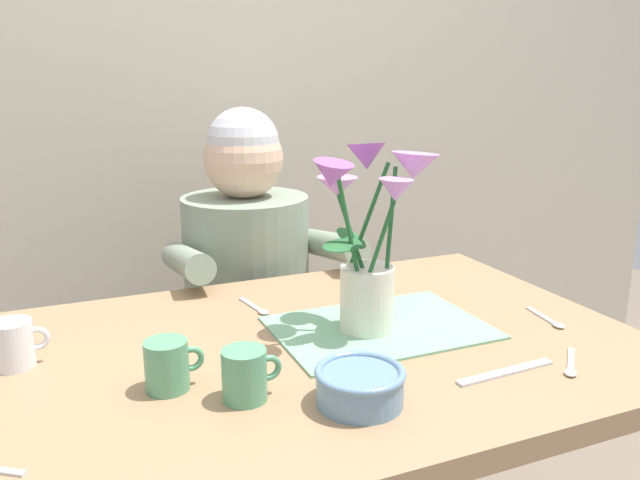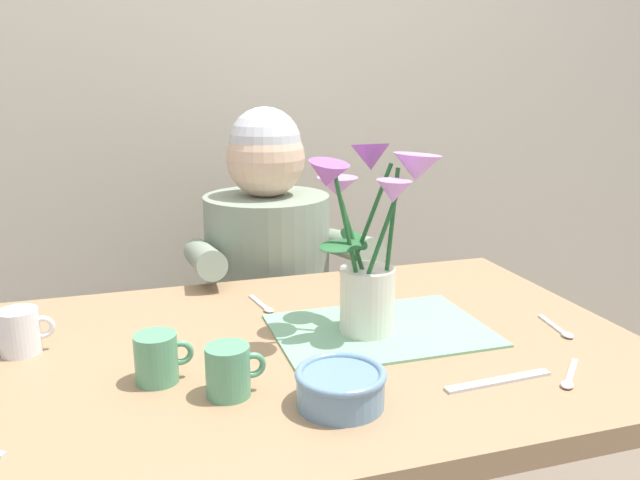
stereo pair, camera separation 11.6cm
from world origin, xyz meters
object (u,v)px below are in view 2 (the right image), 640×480
Objects in this scene: flower_vase at (370,242)px; ceramic_mug at (157,358)px; coffee_cup at (20,331)px; dinner_knife at (498,381)px; tea_cup at (229,371)px; ceramic_bowl at (341,386)px; seated_person at (269,313)px.

ceramic_mug is (-0.39, -0.08, -0.14)m from flower_vase.
dinner_knife is at bearing -25.11° from coffee_cup.
tea_cup reaches higher than dinner_knife.
dinner_knife is at bearing -1.66° from ceramic_bowl.
coffee_cup is (-0.55, -0.50, 0.22)m from seated_person.
dinner_knife is 0.54m from ceramic_mug.
coffee_cup is at bearing 152.13° from dinner_knife.
coffee_cup reaches higher than ceramic_bowl.
ceramic_mug is (-0.33, -0.68, 0.22)m from seated_person.
ceramic_mug is 1.00× the size of tea_cup.
dinner_knife is 0.43m from tea_cup.
flower_vase reaches higher than coffee_cup.
flower_vase is 1.86× the size of dinner_knife.
ceramic_mug is (-0.52, 0.16, 0.04)m from dinner_knife.
tea_cup is at bearing -37.64° from ceramic_mug.
tea_cup is at bearing 165.41° from dinner_knife.
seated_person reaches higher than coffee_cup.
seated_person is 3.22× the size of flower_vase.
seated_person is 0.78m from coffee_cup.
coffee_cup is at bearing -138.43° from seated_person.
flower_vase is 0.64m from coffee_cup.
seated_person is 12.20× the size of tea_cup.
ceramic_bowl is 0.58m from coffee_cup.
ceramic_mug is at bearing 159.52° from dinner_knife.
dinner_knife is (0.12, -0.25, -0.18)m from flower_vase.
ceramic_bowl is 1.46× the size of tea_cup.
tea_cup is (0.10, -0.08, 0.00)m from ceramic_mug.
seated_person is 12.20× the size of coffee_cup.
coffee_cup and tea_cup have the same top height.
seated_person is at bearing 99.44° from dinner_knife.
ceramic_mug is 0.13m from tea_cup.
coffee_cup is at bearing 144.53° from ceramic_bowl.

